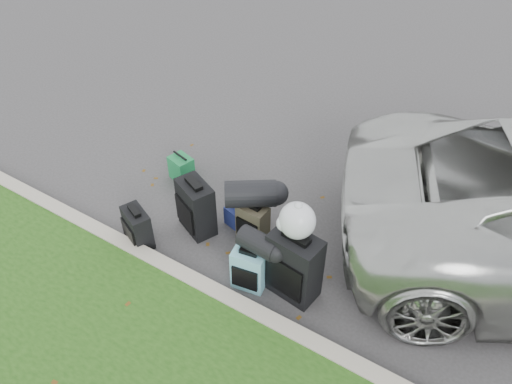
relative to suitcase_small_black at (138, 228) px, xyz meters
The scene contains 12 objects.
ground 1.41m from the suitcase_small_black, 35.31° to the left, with size 120.00×120.00×0.00m, color #383535.
curb 1.16m from the suitcase_small_black, 10.00° to the right, with size 120.00×0.18×0.15m, color #9E937F.
suitcase_small_black is the anchor object (origin of this frame).
suitcase_large_black_left 0.73m from the suitcase_small_black, 52.42° to the left, with size 0.49×0.29×0.70m, color black.
suitcase_olive 1.37m from the suitcase_small_black, 35.83° to the left, with size 0.36×0.23×0.50m, color #383223.
suitcase_teal 1.48m from the suitcase_small_black, ahead, with size 0.36×0.21×0.51m, color teal.
suitcase_large_black_right 1.96m from the suitcase_small_black, 10.05° to the left, with size 0.54×0.32×0.81m, color black.
tote_green 1.31m from the suitcase_small_black, 105.65° to the left, with size 0.31×0.24×0.35m, color #1A783D.
tote_navy 1.20m from the suitcase_small_black, 47.64° to the left, with size 0.25×0.19×0.26m, color navy.
duffel_left 1.41m from the suitcase_small_black, 38.23° to the left, with size 0.32×0.32×0.59m, color black.
duffel_right 1.61m from the suitcase_small_black, ahead, with size 0.24×0.24×0.43m, color black.
trash_bag 2.07m from the suitcase_small_black, 12.09° to the left, with size 0.38×0.38×0.38m, color silver.
Camera 1 is at (2.30, -3.63, 4.42)m, focal length 35.00 mm.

